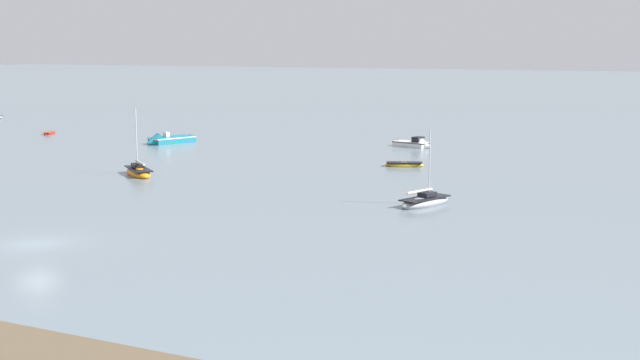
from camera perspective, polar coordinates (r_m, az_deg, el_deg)
name	(u,v)px	position (r m, az deg, el deg)	size (l,w,h in m)	color
ground_plane	(37,244)	(56.67, -17.89, -3.98)	(800.00, 800.00, 0.00)	slate
motorboat_moored_0	(416,145)	(105.87, 6.27, 2.28)	(5.34, 2.98, 1.92)	white
sailboat_moored_1	(139,172)	(84.30, -11.68, 0.51)	(5.71, 5.08, 6.57)	orange
sailboat_moored_2	(425,202)	(67.46, 6.82, -1.41)	(3.25, 5.62, 6.01)	gray
rowboat_moored_2	(404,165)	(88.93, 5.48, 0.99)	(4.10, 2.70, 0.61)	gold
rowboat_moored_3	(49,133)	(126.47, -17.13, 2.91)	(2.12, 3.26, 0.49)	red
motorboat_moored_2	(165,141)	(110.76, -9.99, 2.49)	(4.30, 7.04, 2.28)	#197084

